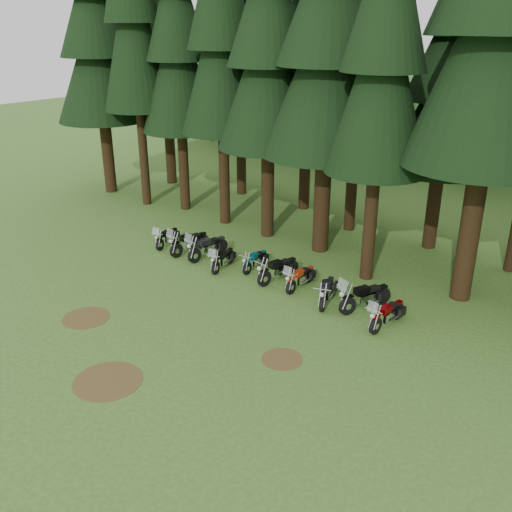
% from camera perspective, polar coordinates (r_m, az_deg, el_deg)
% --- Properties ---
extents(ground, '(120.00, 120.00, 0.00)m').
position_cam_1_polar(ground, '(21.77, -7.74, -6.61)').
color(ground, '#396223').
rests_on(ground, ground).
extents(pine_front_0, '(5.49, 5.49, 16.17)m').
position_cam_1_polar(pine_front_0, '(37.48, -15.75, 20.63)').
color(pine_front_0, '#322110').
rests_on(pine_front_0, ground).
extents(pine_front_2, '(4.32, 4.32, 16.22)m').
position_cam_1_polar(pine_front_2, '(32.85, -7.90, 21.06)').
color(pine_front_2, '#322110').
rests_on(pine_front_2, ground).
extents(pine_front_3, '(4.32, 4.32, 17.57)m').
position_cam_1_polar(pine_front_3, '(30.15, -3.54, 22.61)').
color(pine_front_3, '#322110').
rests_on(pine_front_3, ground).
extents(pine_front_4, '(4.95, 4.95, 16.33)m').
position_cam_1_polar(pine_front_4, '(28.09, 1.29, 21.11)').
color(pine_front_4, '#322110').
rests_on(pine_front_4, ground).
extents(pine_front_5, '(5.81, 5.81, 16.72)m').
position_cam_1_polar(pine_front_5, '(26.21, 7.40, 21.32)').
color(pine_front_5, '#322110').
rests_on(pine_front_5, ground).
extents(pine_front_6, '(4.15, 4.15, 16.75)m').
position_cam_1_polar(pine_front_6, '(23.30, 12.85, 20.85)').
color(pine_front_6, '#322110').
rests_on(pine_front_6, ground).
extents(pine_back_0, '(5.00, 5.00, 17.21)m').
position_cam_1_polar(pine_back_0, '(38.77, -9.32, 22.11)').
color(pine_back_0, '#322110').
rests_on(pine_back_0, ground).
extents(pine_back_1, '(4.52, 4.52, 16.22)m').
position_cam_1_polar(pine_back_1, '(35.75, -1.61, 21.38)').
color(pine_back_1, '#322110').
rests_on(pine_back_1, ground).
extents(pine_back_2, '(4.85, 4.85, 16.30)m').
position_cam_1_polar(pine_back_2, '(32.81, 5.38, 21.25)').
color(pine_back_2, '#322110').
rests_on(pine_back_2, ground).
extents(pine_back_3, '(4.35, 4.35, 16.20)m').
position_cam_1_polar(pine_back_3, '(29.44, 10.53, 20.69)').
color(pine_back_3, '#322110').
rests_on(pine_back_3, ground).
extents(pine_back_4, '(4.94, 4.94, 13.78)m').
position_cam_1_polar(pine_back_4, '(27.90, 18.84, 16.81)').
color(pine_back_4, '#322110').
rests_on(pine_back_4, ground).
extents(decid_0, '(8.00, 7.78, 10.00)m').
position_cam_1_polar(decid_0, '(52.68, -4.46, 17.65)').
color(decid_0, '#322110').
rests_on(decid_0, ground).
extents(decid_1, '(7.91, 7.69, 9.88)m').
position_cam_1_polar(decid_1, '(49.07, 1.38, 17.25)').
color(decid_1, '#322110').
rests_on(decid_1, ground).
extents(decid_2, '(6.72, 6.53, 8.40)m').
position_cam_1_polar(decid_2, '(45.14, 6.32, 15.51)').
color(decid_2, '#322110').
rests_on(decid_2, ground).
extents(decid_3, '(6.12, 5.95, 7.65)m').
position_cam_1_polar(decid_3, '(42.67, 13.17, 14.05)').
color(decid_3, '#322110').
rests_on(decid_3, ground).
extents(decid_4, '(5.93, 5.76, 7.41)m').
position_cam_1_polar(decid_4, '(41.42, 21.85, 12.59)').
color(decid_4, '#322110').
rests_on(decid_4, ground).
extents(dirt_patch_0, '(1.80, 1.80, 0.01)m').
position_cam_1_polar(dirt_patch_0, '(22.84, -16.63, -5.93)').
color(dirt_patch_0, '#4C3D1E').
rests_on(dirt_patch_0, ground).
extents(dirt_patch_1, '(1.40, 1.40, 0.01)m').
position_cam_1_polar(dirt_patch_1, '(19.48, 2.63, -10.25)').
color(dirt_patch_1, '#4C3D1E').
rests_on(dirt_patch_1, ground).
extents(dirt_patch_2, '(2.20, 2.20, 0.01)m').
position_cam_1_polar(dirt_patch_2, '(19.01, -14.59, -11.99)').
color(dirt_patch_2, '#4C3D1E').
rests_on(dirt_patch_2, ground).
extents(motorcycle_0, '(0.78, 2.00, 1.27)m').
position_cam_1_polar(motorcycle_0, '(28.81, -8.88, 1.82)').
color(motorcycle_0, black).
rests_on(motorcycle_0, ground).
extents(motorcycle_1, '(0.54, 2.41, 1.52)m').
position_cam_1_polar(motorcycle_1, '(27.76, -6.67, 1.30)').
color(motorcycle_1, black).
rests_on(motorcycle_1, ground).
extents(motorcycle_2, '(0.54, 2.44, 1.53)m').
position_cam_1_polar(motorcycle_2, '(27.08, -4.85, 0.82)').
color(motorcycle_2, black).
rests_on(motorcycle_2, ground).
extents(motorcycle_3, '(0.78, 2.06, 1.30)m').
position_cam_1_polar(motorcycle_3, '(25.91, -3.34, -0.36)').
color(motorcycle_3, black).
rests_on(motorcycle_3, ground).
extents(motorcycle_4, '(0.38, 1.95, 0.79)m').
position_cam_1_polar(motorcycle_4, '(25.82, -0.06, -0.49)').
color(motorcycle_4, black).
rests_on(motorcycle_4, ground).
extents(motorcycle_5, '(0.49, 2.36, 0.96)m').
position_cam_1_polar(motorcycle_5, '(24.68, 2.26, -1.43)').
color(motorcycle_5, black).
rests_on(motorcycle_5, ground).
extents(motorcycle_6, '(0.42, 2.12, 1.33)m').
position_cam_1_polar(motorcycle_6, '(24.10, 4.45, -2.23)').
color(motorcycle_6, black).
rests_on(motorcycle_6, ground).
extents(motorcycle_7, '(0.93, 2.09, 0.89)m').
position_cam_1_polar(motorcycle_7, '(22.99, 7.09, -3.61)').
color(motorcycle_7, black).
rests_on(motorcycle_7, ground).
extents(motorcycle_8, '(1.19, 2.44, 1.58)m').
position_cam_1_polar(motorcycle_8, '(22.66, 10.84, -4.08)').
color(motorcycle_8, black).
rests_on(motorcycle_8, ground).
extents(motorcycle_9, '(0.48, 2.22, 1.40)m').
position_cam_1_polar(motorcycle_9, '(21.66, 12.97, -5.78)').
color(motorcycle_9, black).
rests_on(motorcycle_9, ground).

